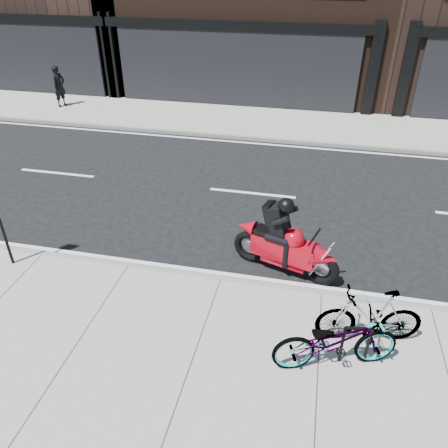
% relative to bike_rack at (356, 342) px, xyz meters
% --- Properties ---
extents(ground, '(120.00, 120.00, 0.00)m').
position_rel_bike_rack_xyz_m(ground, '(-2.52, 3.54, -0.57)').
color(ground, black).
rests_on(ground, ground).
extents(sidewalk_near, '(60.00, 6.00, 0.13)m').
position_rel_bike_rack_xyz_m(sidewalk_near, '(-2.52, -1.46, -0.51)').
color(sidewalk_near, gray).
rests_on(sidewalk_near, ground).
extents(sidewalk_far, '(60.00, 3.50, 0.13)m').
position_rel_bike_rack_xyz_m(sidewalk_far, '(-2.52, 11.29, -0.51)').
color(sidewalk_far, gray).
rests_on(sidewalk_far, ground).
extents(bike_rack, '(0.45, 0.12, 0.76)m').
position_rel_bike_rack_xyz_m(bike_rack, '(0.00, 0.00, 0.00)').
color(bike_rack, black).
rests_on(bike_rack, sidewalk_near).
extents(bicycle_front, '(2.12, 1.30, 1.05)m').
position_rel_bike_rack_xyz_m(bicycle_front, '(-0.32, -0.12, 0.08)').
color(bicycle_front, gray).
rests_on(bicycle_front, sidewalk_near).
extents(bicycle_rear, '(1.82, 0.82, 1.06)m').
position_rel_bike_rack_xyz_m(bicycle_rear, '(0.23, 0.54, 0.08)').
color(bicycle_rear, gray).
rests_on(bicycle_rear, sidewalk_near).
extents(motorcycle, '(2.28, 1.07, 1.75)m').
position_rel_bike_rack_xyz_m(motorcycle, '(-1.23, 2.23, 0.13)').
color(motorcycle, black).
rests_on(motorcycle, ground).
extents(pedestrian, '(0.52, 0.67, 1.65)m').
position_rel_bike_rack_xyz_m(pedestrian, '(-11.60, 11.31, 0.38)').
color(pedestrian, black).
rests_on(pedestrian, sidewalk_far).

